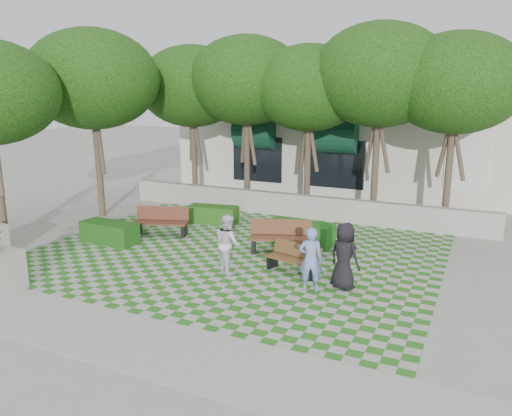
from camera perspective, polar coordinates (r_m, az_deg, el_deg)
The scene contains 16 objects.
ground at distance 14.57m, azimuth -4.32°, elevation -6.41°, with size 90.00×90.00×0.00m, color gray.
lawn at distance 15.40m, azimuth -2.49°, elevation -5.26°, with size 12.00×12.00×0.00m, color #2B721E.
sidewalk_south at distance 11.06m, azimuth -16.68°, elevation -13.63°, with size 16.00×2.00×0.01m, color #9E9B93.
sidewalk_west at distance 19.66m, azimuth -21.44°, elevation -2.06°, with size 2.00×12.00×0.01m, color #9E9B93.
retaining_wall at distance 19.85m, azimuth 4.46°, elevation 0.31°, with size 15.00×0.36×0.90m, color #9E9B93.
bench_east at distance 13.79m, azimuth 4.34°, elevation -5.83°, with size 1.64×0.90×0.82m.
bench_mid at distance 15.45m, azimuth 2.88°, elevation -3.35°, with size 2.00×1.26×1.00m.
bench_west at distance 17.54m, azimuth -10.75°, elevation -1.58°, with size 1.95×1.16×0.97m.
hedge_midright at distance 16.34m, azimuth 5.14°, elevation -2.87°, with size 2.11×0.84×0.74m, color #164F15.
hedge_midleft at distance 18.95m, azimuth -4.95°, elevation -0.73°, with size 1.84×0.74×0.64m, color #204D14.
hedge_west at distance 17.14m, azimuth -16.40°, elevation -2.69°, with size 1.95×0.78×0.68m, color #164512.
person_blue at distance 12.48m, azimuth 6.26°, elevation -5.87°, with size 0.60×0.39×1.65m, color #7087CC.
person_dark at distance 12.75m, azimuth 10.06°, elevation -5.42°, with size 0.84×0.55×1.72m, color black.
person_white at distance 13.74m, azimuth -3.20°, elevation -4.04°, with size 0.79×0.62×1.63m, color silver.
tree_row at distance 19.85m, azimuth -0.74°, elevation 14.11°, with size 17.70×13.40×7.41m.
building at distance 26.75m, azimuth 12.50°, elevation 7.90°, with size 18.00×8.92×5.15m.
Camera 1 is at (6.79, -11.91, 4.92)m, focal length 35.00 mm.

